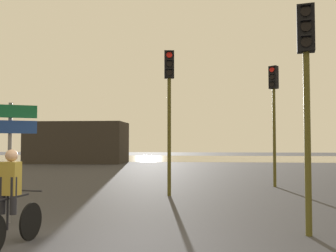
{
  "coord_description": "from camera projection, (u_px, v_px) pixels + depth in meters",
  "views": [
    {
      "loc": [
        1.41,
        -5.57,
        1.73
      ],
      "look_at": [
        0.5,
        5.0,
        2.2
      ],
      "focal_mm": 40.0,
      "sensor_mm": 36.0,
      "label": 1
    }
  ],
  "objects": [
    {
      "name": "water_strip",
      "position": [
        187.0,
        158.0,
        40.83
      ],
      "size": [
        80.0,
        16.0,
        0.01
      ],
      "primitive_type": "cube",
      "color": "#9E937F",
      "rests_on": "ground"
    },
    {
      "name": "traffic_light_near_right",
      "position": [
        306.0,
        74.0,
        7.06
      ],
      "size": [
        0.37,
        0.38,
        4.35
      ],
      "rotation": [
        0.0,
        0.0,
        2.92
      ],
      "color": "#4C4719",
      "rests_on": "ground"
    },
    {
      "name": "cyclist",
      "position": [
        11.0,
        199.0,
        6.09
      ],
      "size": [
        0.46,
        1.7,
        1.62
      ],
      "rotation": [
        0.0,
        0.0,
        -0.12
      ],
      "color": "black",
      "rests_on": "ground"
    },
    {
      "name": "distant_building",
      "position": [
        78.0,
        143.0,
        31.72
      ],
      "size": [
        8.05,
        4.0,
        3.44
      ],
      "primitive_type": "cube",
      "color": "#2D2823",
      "rests_on": "ground"
    },
    {
      "name": "traffic_light_far_right",
      "position": [
        274.0,
        103.0,
        14.74
      ],
      "size": [
        0.41,
        0.42,
        4.76
      ],
      "rotation": [
        0.0,
        0.0,
        2.49
      ],
      "color": "#4C4719",
      "rests_on": "ground"
    },
    {
      "name": "traffic_light_center",
      "position": [
        169.0,
        95.0,
        12.28
      ],
      "size": [
        0.34,
        0.36,
        4.75
      ],
      "rotation": [
        0.0,
        0.0,
        3.25
      ],
      "color": "#4C4719",
      "rests_on": "ground"
    },
    {
      "name": "direction_sign_post",
      "position": [
        10.0,
        140.0,
        8.1
      ],
      "size": [
        0.99,
        0.53,
        2.6
      ],
      "rotation": [
        0.0,
        0.0,
        3.62
      ],
      "color": "slate",
      "rests_on": "ground"
    }
  ]
}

